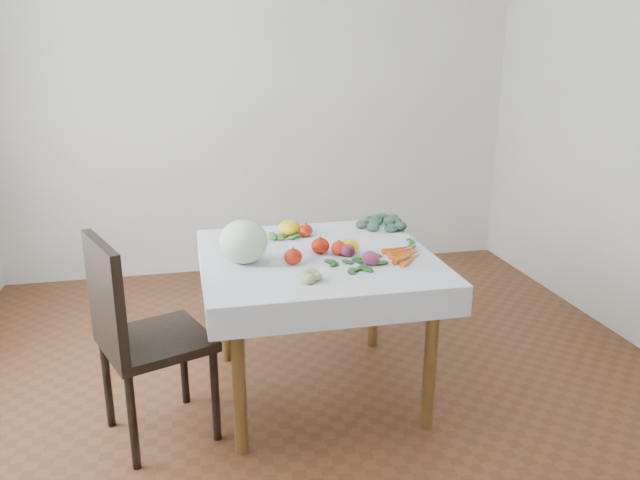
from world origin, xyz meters
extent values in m
plane|color=brown|center=(0.00, 0.00, 0.00)|extent=(4.00, 4.00, 0.00)
cube|color=white|center=(0.00, 2.00, 1.35)|extent=(4.00, 0.04, 2.70)
cube|color=brown|center=(0.00, 0.00, 0.73)|extent=(1.00, 1.00, 0.04)
cylinder|color=brown|center=(-0.44, -0.44, 0.35)|extent=(0.06, 0.06, 0.71)
cylinder|color=brown|center=(0.44, -0.44, 0.35)|extent=(0.06, 0.06, 0.71)
cylinder|color=brown|center=(-0.44, 0.44, 0.35)|extent=(0.06, 0.06, 0.71)
cylinder|color=brown|center=(0.44, 0.44, 0.35)|extent=(0.06, 0.06, 0.71)
cube|color=white|center=(0.00, 0.00, 0.75)|extent=(1.12, 1.12, 0.01)
cube|color=black|center=(-0.78, -0.21, 0.47)|extent=(0.57, 0.57, 0.04)
cube|color=black|center=(-0.97, -0.28, 0.73)|extent=(0.20, 0.43, 0.48)
cylinder|color=black|center=(-0.89, -0.45, 0.23)|extent=(0.04, 0.04, 0.45)
cylinder|color=black|center=(-0.54, -0.32, 0.23)|extent=(0.04, 0.04, 0.45)
cylinder|color=black|center=(-1.03, -0.10, 0.23)|extent=(0.04, 0.04, 0.45)
cylinder|color=black|center=(-0.68, 0.03, 0.23)|extent=(0.04, 0.04, 0.45)
ellipsoid|color=beige|center=(-0.36, -0.04, 0.86)|extent=(0.26, 0.26, 0.21)
ellipsoid|color=#B61B0C|center=(0.01, 0.31, 0.79)|extent=(0.10, 0.10, 0.07)
ellipsoid|color=#B61B0C|center=(0.02, 0.01, 0.80)|extent=(0.11, 0.11, 0.08)
ellipsoid|color=#B61B0C|center=(-0.14, -0.12, 0.79)|extent=(0.09, 0.09, 0.08)
ellipsoid|color=#B61B0C|center=(0.11, -0.03, 0.79)|extent=(0.09, 0.09, 0.07)
ellipsoid|color=gold|center=(-0.08, 0.35, 0.80)|extent=(0.16, 0.16, 0.08)
ellipsoid|color=gold|center=(0.16, -0.01, 0.79)|extent=(0.12, 0.12, 0.07)
ellipsoid|color=#5A193B|center=(0.14, -0.06, 0.79)|extent=(0.08, 0.08, 0.06)
ellipsoid|color=#5A193B|center=(0.21, -0.21, 0.79)|extent=(0.11, 0.11, 0.07)
ellipsoid|color=#A5B568|center=(-0.09, -0.34, 0.78)|extent=(0.05, 0.05, 0.04)
ellipsoid|color=#A5B568|center=(-0.11, -0.33, 0.78)|extent=(0.05, 0.05, 0.04)
ellipsoid|color=#A5B568|center=(-0.10, -0.36, 0.78)|extent=(0.05, 0.05, 0.04)
ellipsoid|color=#A5B568|center=(-0.07, -0.32, 0.78)|extent=(0.05, 0.05, 0.04)
ellipsoid|color=#A5B568|center=(-0.15, -0.35, 0.78)|extent=(0.05, 0.05, 0.04)
ellipsoid|color=#A5B568|center=(-0.05, -0.37, 0.78)|extent=(0.05, 0.05, 0.04)
cone|color=#F7561B|center=(0.42, -0.04, 0.77)|extent=(0.20, 0.09, 0.03)
cone|color=#F7561B|center=(0.42, -0.08, 0.77)|extent=(0.20, 0.11, 0.03)
cone|color=#F7561B|center=(0.42, -0.11, 0.77)|extent=(0.20, 0.12, 0.03)
cone|color=#F7561B|center=(0.42, -0.14, 0.77)|extent=(0.19, 0.14, 0.03)
cone|color=#F7561B|center=(0.42, -0.17, 0.77)|extent=(0.18, 0.15, 0.03)
cone|color=#F7561B|center=(0.42, -0.21, 0.77)|extent=(0.17, 0.16, 0.03)
ellipsoid|color=#365944|center=(0.46, 0.41, 0.78)|extent=(0.06, 0.06, 0.04)
ellipsoid|color=#365944|center=(0.41, 0.42, 0.78)|extent=(0.06, 0.06, 0.04)
ellipsoid|color=#365944|center=(0.44, 0.38, 0.78)|extent=(0.06, 0.06, 0.04)
ellipsoid|color=#365944|center=(0.46, 0.44, 0.78)|extent=(0.06, 0.06, 0.04)
ellipsoid|color=#365944|center=(0.38, 0.40, 0.78)|extent=(0.06, 0.06, 0.04)
ellipsoid|color=#365944|center=(0.49, 0.39, 0.78)|extent=(0.06, 0.06, 0.04)
ellipsoid|color=#365944|center=(0.41, 0.46, 0.78)|extent=(0.06, 0.06, 0.04)
ellipsoid|color=#365944|center=(0.40, 0.35, 0.78)|extent=(0.06, 0.06, 0.04)
ellipsoid|color=#365944|center=(0.51, 0.44, 0.78)|extent=(0.06, 0.06, 0.04)
ellipsoid|color=#365944|center=(0.34, 0.43, 0.78)|extent=(0.06, 0.06, 0.04)
ellipsoid|color=#365944|center=(0.48, 0.34, 0.78)|extent=(0.06, 0.06, 0.04)
ellipsoid|color=#365944|center=(0.46, 0.50, 0.78)|extent=(0.06, 0.06, 0.04)
ellipsoid|color=#365944|center=(0.33, 0.36, 0.78)|extent=(0.06, 0.06, 0.04)
ellipsoid|color=#365944|center=(0.56, 0.39, 0.78)|extent=(0.06, 0.06, 0.04)
ellipsoid|color=#365944|center=(0.35, 0.50, 0.78)|extent=(0.06, 0.06, 0.04)
ellipsoid|color=#365944|center=(0.42, 0.29, 0.78)|extent=(0.06, 0.06, 0.04)
ellipsoid|color=#1D5119|center=(0.18, -0.19, 0.76)|extent=(0.06, 0.04, 0.01)
ellipsoid|color=#1D5119|center=(0.14, -0.18, 0.76)|extent=(0.06, 0.04, 0.01)
ellipsoid|color=#1D5119|center=(0.17, -0.22, 0.76)|extent=(0.06, 0.04, 0.01)
ellipsoid|color=#1D5119|center=(0.18, -0.16, 0.76)|extent=(0.06, 0.04, 0.01)
ellipsoid|color=#1D5119|center=(0.11, -0.20, 0.76)|extent=(0.06, 0.04, 0.01)
ellipsoid|color=#1D5119|center=(0.21, -0.21, 0.76)|extent=(0.06, 0.04, 0.01)
ellipsoid|color=#1D5119|center=(0.13, -0.14, 0.76)|extent=(0.06, 0.04, 0.01)
ellipsoid|color=#1D5119|center=(0.13, -0.25, 0.76)|extent=(0.06, 0.04, 0.01)
ellipsoid|color=#1D5119|center=(0.23, -0.16, 0.76)|extent=(0.06, 0.04, 0.01)
ellipsoid|color=#1D5119|center=(0.07, -0.17, 0.76)|extent=(0.06, 0.04, 0.01)
ellipsoid|color=#1D5119|center=(0.21, -0.26, 0.76)|extent=(0.06, 0.04, 0.01)
ellipsoid|color=#1D5119|center=(0.18, -0.10, 0.76)|extent=(0.06, 0.04, 0.01)
ellipsoid|color=#1D5119|center=(0.07, -0.25, 0.76)|extent=(0.06, 0.04, 0.01)
ellipsoid|color=#1D5119|center=(0.28, -0.20, 0.76)|extent=(0.06, 0.04, 0.01)
ellipsoid|color=#1D5119|center=(0.07, -0.11, 0.76)|extent=(0.06, 0.04, 0.01)
ellipsoid|color=#4E7736|center=(-0.09, 0.33, 0.77)|extent=(0.04, 0.04, 0.02)
ellipsoid|color=#4E7736|center=(-0.12, 0.34, 0.77)|extent=(0.04, 0.04, 0.02)
ellipsoid|color=#4E7736|center=(-0.10, 0.31, 0.77)|extent=(0.04, 0.04, 0.02)
ellipsoid|color=#4E7736|center=(-0.08, 0.35, 0.77)|extent=(0.04, 0.04, 0.02)
ellipsoid|color=#4E7736|center=(-0.14, 0.32, 0.77)|extent=(0.04, 0.04, 0.02)
ellipsoid|color=#4E7736|center=(-0.06, 0.31, 0.77)|extent=(0.04, 0.04, 0.02)
ellipsoid|color=#4E7736|center=(-0.12, 0.37, 0.77)|extent=(0.04, 0.04, 0.02)
ellipsoid|color=#4E7736|center=(-0.13, 0.28, 0.77)|extent=(0.04, 0.04, 0.02)
ellipsoid|color=#4E7736|center=(-0.04, 0.35, 0.77)|extent=(0.04, 0.04, 0.02)
ellipsoid|color=#4E7736|center=(-0.17, 0.35, 0.77)|extent=(0.04, 0.04, 0.02)
ellipsoid|color=#4E7736|center=(-0.07, 0.27, 0.77)|extent=(0.04, 0.04, 0.02)
ellipsoid|color=#4E7736|center=(-0.08, 0.40, 0.77)|extent=(0.04, 0.04, 0.02)
ellipsoid|color=#4E7736|center=(-0.18, 0.29, 0.77)|extent=(0.04, 0.04, 0.02)
camera|label=1|loc=(-0.62, -2.85, 1.73)|focal=35.00mm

